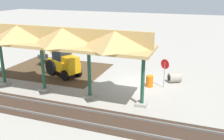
% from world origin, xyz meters
% --- Properties ---
extents(ground_plane, '(120.00, 120.00, 0.00)m').
position_xyz_m(ground_plane, '(0.00, 0.00, 0.00)').
color(ground_plane, '#9E998E').
extents(dirt_work_zone, '(9.27, 7.00, 0.01)m').
position_xyz_m(dirt_work_zone, '(8.33, -1.17, 0.00)').
color(dirt_work_zone, '#4C3823').
rests_on(dirt_work_zone, ground).
extents(platform_canopy, '(16.22, 3.20, 4.90)m').
position_xyz_m(platform_canopy, '(6.35, 3.57, 4.17)').
color(platform_canopy, '#9E998E').
rests_on(platform_canopy, ground).
extents(rail_tracks, '(60.00, 2.58, 0.15)m').
position_xyz_m(rail_tracks, '(0.00, 6.26, 0.03)').
color(rail_tracks, slate).
rests_on(rail_tracks, ground).
extents(stop_sign, '(0.68, 0.40, 2.28)m').
position_xyz_m(stop_sign, '(-2.01, -0.13, 1.64)').
color(stop_sign, gray).
rests_on(stop_sign, ground).
extents(backhoe, '(5.32, 3.31, 2.82)m').
position_xyz_m(backhoe, '(6.84, -0.00, 1.26)').
color(backhoe, orange).
rests_on(backhoe, ground).
extents(dirt_mound, '(5.70, 5.70, 1.59)m').
position_xyz_m(dirt_mound, '(9.97, -2.40, 0.00)').
color(dirt_mound, '#4C3823').
rests_on(dirt_mound, ground).
extents(concrete_pipe, '(1.24, 1.17, 0.79)m').
position_xyz_m(concrete_pipe, '(-2.68, -1.58, 0.40)').
color(concrete_pipe, '#9E9384').
rests_on(concrete_pipe, ground).
extents(traffic_barrel, '(0.56, 0.56, 0.90)m').
position_xyz_m(traffic_barrel, '(-0.94, 0.08, 0.45)').
color(traffic_barrel, orange).
rests_on(traffic_barrel, ground).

